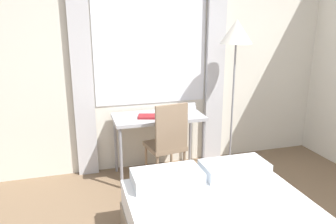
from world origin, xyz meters
TOP-DOWN VIEW (x-y plane):
  - wall_back_with_window at (0.00, 2.86)m, footprint 5.77×0.13m
  - desk at (0.01, 2.51)m, footprint 1.07×0.54m
  - desk_chair at (0.05, 2.23)m, footprint 0.46×0.46m
  - standing_lamp at (0.95, 2.44)m, footprint 0.38×0.38m
  - telephone at (0.43, 2.58)m, footprint 0.15×0.13m
  - book at (-0.10, 2.46)m, footprint 0.31×0.24m

SIDE VIEW (x-z plane):
  - desk_chair at x=0.05m, z-range 0.06..1.05m
  - desk at x=0.01m, z-range 0.31..1.08m
  - book at x=-0.10m, z-range 0.77..0.80m
  - telephone at x=0.43m, z-range 0.77..0.87m
  - wall_back_with_window at x=0.00m, z-range 0.00..2.70m
  - standing_lamp at x=0.95m, z-range 0.69..2.56m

